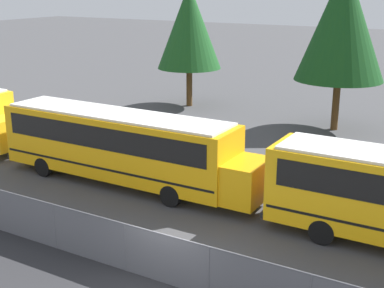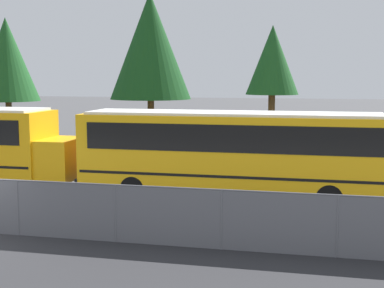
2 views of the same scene
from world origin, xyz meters
TOP-DOWN VIEW (x-y plane):
  - ground_plane at (0.00, 0.00)m, footprint 200.00×200.00m
  - fence at (0.00, -0.00)m, footprint 93.16×0.07m
  - school_bus_2 at (-6.31, 6.18)m, footprint 13.02×2.50m
  - tree_1 at (-11.90, 21.66)m, footprint 4.63×4.63m
  - tree_2 at (-0.63, 20.40)m, footprint 5.35×5.35m

SIDE VIEW (x-z plane):
  - ground_plane at x=0.00m, z-range 0.00..0.00m
  - fence at x=0.00m, z-range 0.02..1.68m
  - school_bus_2 at x=-6.31m, z-range 0.29..3.60m
  - tree_1 at x=-11.90m, z-range 1.40..10.24m
  - tree_2 at x=-0.63m, z-range 1.55..11.63m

